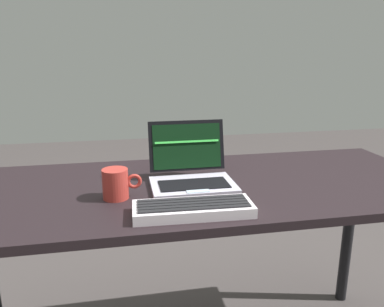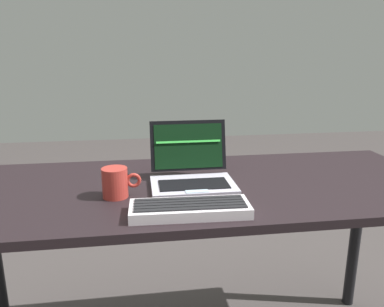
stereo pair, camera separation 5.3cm
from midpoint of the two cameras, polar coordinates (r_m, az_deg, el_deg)
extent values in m
cube|color=black|center=(1.29, -0.36, -5.19)|extent=(1.68, 0.66, 0.03)
cylinder|color=black|center=(1.96, 21.71, -10.84)|extent=(0.05, 0.05, 0.72)
cube|color=#B7B2C5|center=(1.24, -1.08, -4.84)|extent=(0.27, 0.19, 0.02)
cube|color=black|center=(1.23, -0.96, -4.64)|extent=(0.22, 0.11, 0.00)
cube|color=#ACC1D2|center=(1.17, -0.44, -5.64)|extent=(0.07, 0.03, 0.00)
cube|color=black|center=(1.32, -1.95, 1.20)|extent=(0.26, 0.05, 0.17)
cube|color=black|center=(1.31, -1.92, 1.10)|extent=(0.24, 0.04, 0.15)
cube|color=#4CF259|center=(1.31, -1.92, 1.79)|extent=(0.22, 0.00, 0.01)
cube|color=silver|center=(1.05, -1.29, -8.37)|extent=(0.33, 0.13, 0.03)
cube|color=black|center=(1.01, -1.01, -8.32)|extent=(0.30, 0.03, 0.00)
cube|color=black|center=(1.03, -1.16, -7.92)|extent=(0.30, 0.03, 0.00)
cube|color=black|center=(1.04, -1.29, -7.52)|extent=(0.30, 0.03, 0.00)
cube|color=black|center=(1.06, -1.42, -7.14)|extent=(0.30, 0.03, 0.00)
cube|color=black|center=(1.08, -1.55, -6.77)|extent=(0.30, 0.03, 0.00)
cylinder|color=#B0332B|center=(1.18, -12.73, -4.49)|extent=(0.08, 0.08, 0.09)
torus|color=#B0332B|center=(1.17, -9.96, -4.14)|extent=(0.05, 0.01, 0.05)
camera|label=1|loc=(0.03, -91.27, -0.35)|focal=35.46mm
camera|label=2|loc=(0.03, 88.73, 0.35)|focal=35.46mm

